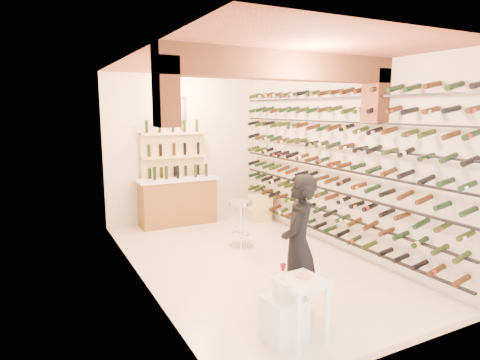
% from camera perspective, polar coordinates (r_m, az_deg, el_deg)
% --- Properties ---
extents(ground, '(6.00, 6.00, 0.00)m').
position_cam_1_polar(ground, '(6.97, 1.15, -10.96)').
color(ground, silver).
rests_on(ground, ground).
extents(room_shell, '(3.52, 6.02, 3.21)m').
position_cam_1_polar(room_shell, '(6.30, 2.35, 7.79)').
color(room_shell, beige).
rests_on(room_shell, ground).
extents(wine_rack, '(0.32, 5.70, 2.56)m').
position_cam_1_polar(wine_rack, '(7.43, 11.64, 2.45)').
color(wine_rack, black).
rests_on(wine_rack, ground).
extents(back_counter, '(1.70, 0.62, 1.29)m').
position_cam_1_polar(back_counter, '(9.05, -8.53, -2.72)').
color(back_counter, brown).
rests_on(back_counter, ground).
extents(back_shelving, '(1.40, 0.31, 2.73)m').
position_cam_1_polar(back_shelving, '(9.16, -9.11, 1.46)').
color(back_shelving, '#DEBE7D').
rests_on(back_shelving, ground).
extents(tasting_table, '(0.52, 0.52, 0.84)m').
position_cam_1_polar(tasting_table, '(4.57, 8.31, -14.80)').
color(tasting_table, white).
rests_on(tasting_table, ground).
extents(white_stool, '(0.41, 0.41, 0.49)m').
position_cam_1_polar(white_stool, '(4.70, 6.07, -18.44)').
color(white_stool, white).
rests_on(white_stool, ground).
extents(person, '(0.74, 0.73, 1.71)m').
position_cam_1_polar(person, '(5.06, 7.99, -8.87)').
color(person, black).
rests_on(person, ground).
extents(chrome_barstool, '(0.44, 0.44, 0.85)m').
position_cam_1_polar(chrome_barstool, '(7.47, 0.09, -5.56)').
color(chrome_barstool, silver).
rests_on(chrome_barstool, ground).
extents(crate_lower, '(0.51, 0.39, 0.27)m').
position_cam_1_polar(crate_lower, '(9.28, 2.74, -4.83)').
color(crate_lower, '#DEC67A').
rests_on(crate_lower, ground).
extents(crate_upper, '(0.64, 0.55, 0.31)m').
position_cam_1_polar(crate_upper, '(9.21, 2.75, -3.07)').
color(crate_upper, '#DEC67A').
rests_on(crate_upper, crate_lower).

